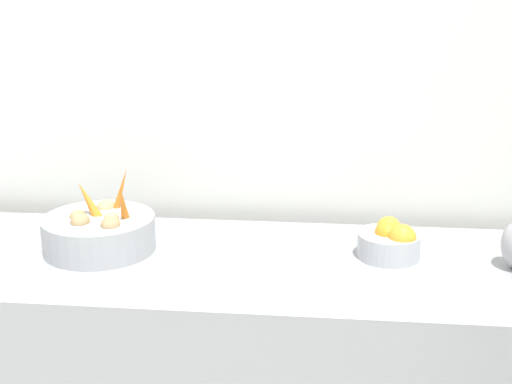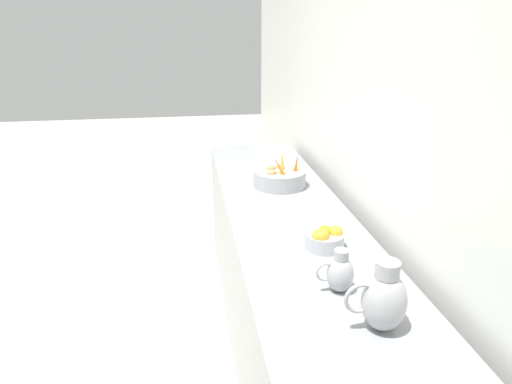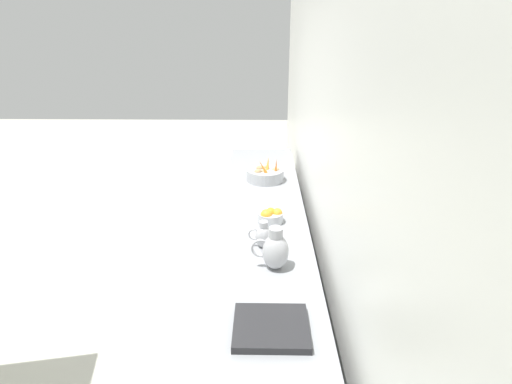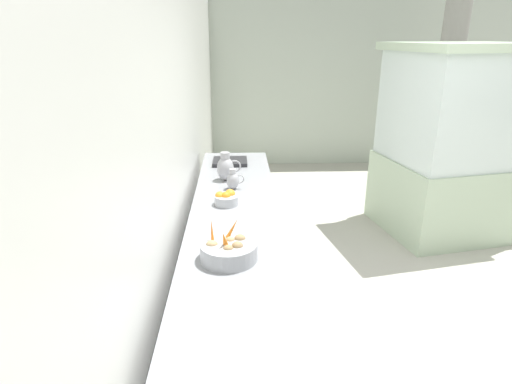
{
  "view_description": "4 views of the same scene",
  "coord_description": "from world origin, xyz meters",
  "views": [
    {
      "loc": [
        0.3,
        0.12,
        1.67
      ],
      "look_at": [
        -1.47,
        -0.06,
        1.11
      ],
      "focal_mm": 48.38,
      "sensor_mm": 36.0,
      "label": 1
    },
    {
      "loc": [
        -0.98,
        2.1,
        1.86
      ],
      "look_at": [
        -1.31,
        -0.02,
        1.06
      ],
      "focal_mm": 31.8,
      "sensor_mm": 36.0,
      "label": 2
    },
    {
      "loc": [
        -1.52,
        2.9,
        2.16
      ],
      "look_at": [
        -1.47,
        0.27,
        1.1
      ],
      "focal_mm": 28.47,
      "sensor_mm": 36.0,
      "label": 3
    },
    {
      "loc": [
        -1.49,
        -2.71,
        2.1
      ],
      "look_at": [
        -1.37,
        -0.01,
        1.11
      ],
      "focal_mm": 29.94,
      "sensor_mm": 36.0,
      "label": 4
    }
  ],
  "objects": [
    {
      "name": "tile_wall_left",
      "position": [
        -1.95,
        0.64,
        1.5
      ],
      "size": [
        0.1,
        7.94,
        3.0
      ],
      "primitive_type": "cube",
      "color": "silver",
      "rests_on": "ground_plane"
    },
    {
      "name": "orange_bowl",
      "position": [
        -1.58,
        0.32,
        0.94
      ],
      "size": [
        0.18,
        0.18,
        0.11
      ],
      "color": "#ADAFB5",
      "rests_on": "prep_counter"
    },
    {
      "name": "vegetable_colander",
      "position": [
        -1.54,
        -0.53,
        0.95
      ],
      "size": [
        0.33,
        0.33,
        0.23
      ],
      "color": "#9EA0A5",
      "rests_on": "prep_counter"
    }
  ]
}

